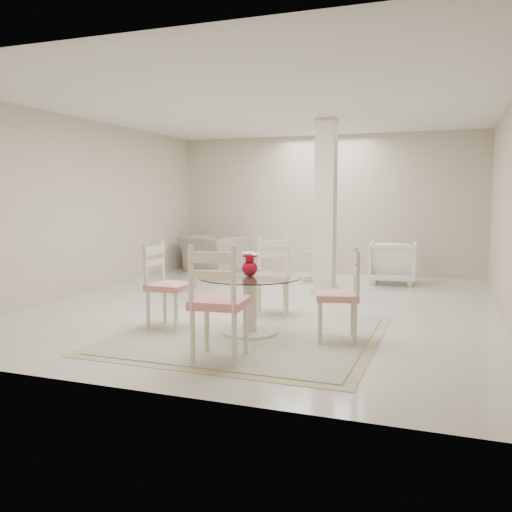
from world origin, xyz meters
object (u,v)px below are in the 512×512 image
(dining_table, at_px, (250,305))
(dining_chair_west, at_px, (164,279))
(dining_chair_east, at_px, (344,288))
(red_vase, at_px, (250,265))
(column, at_px, (325,207))
(side_table, at_px, (316,267))
(dining_chair_north, at_px, (272,270))
(armchair_white, at_px, (393,262))
(recliner_taupe, at_px, (213,254))
(dining_chair_south, at_px, (217,294))

(dining_table, height_order, dining_chair_west, dining_chair_west)
(dining_table, distance_m, dining_chair_east, 1.04)
(red_vase, distance_m, dining_chair_east, 1.04)
(column, height_order, side_table, column)
(dining_chair_east, xyz_separation_m, dining_chair_north, (-1.09, 0.94, 0.02))
(dining_chair_north, xyz_separation_m, armchair_white, (1.16, 3.19, -0.22))
(dining_table, relative_size, recliner_taupe, 1.02)
(recliner_taupe, bearing_deg, side_table, -169.83)
(dining_table, bearing_deg, dining_chair_south, -86.00)
(dining_chair_east, xyz_separation_m, recliner_taupe, (-3.48, 4.36, -0.20))
(dining_chair_south, height_order, armchair_white, dining_chair_south)
(dining_chair_west, bearing_deg, recliner_taupe, 19.83)
(dining_chair_east, height_order, armchair_white, dining_chair_east)
(red_vase, height_order, dining_chair_east, dining_chair_east)
(dining_table, bearing_deg, side_table, 93.33)
(column, xyz_separation_m, side_table, (-0.41, 1.12, -1.10))
(red_vase, xyz_separation_m, side_table, (-0.23, 4.01, -0.53))
(armchair_white, relative_size, side_table, 1.51)
(dining_chair_east, bearing_deg, red_vase, -99.29)
(dining_chair_north, bearing_deg, dining_table, -97.98)
(dining_chair_west, distance_m, recliner_taupe, 4.73)
(dining_chair_south, bearing_deg, dining_table, -92.09)
(dining_chair_south, bearing_deg, red_vase, -92.12)
(dining_chair_west, bearing_deg, column, -19.93)
(dining_chair_west, relative_size, dining_chair_south, 0.91)
(dining_chair_west, height_order, recliner_taupe, dining_chair_west)
(red_vase, distance_m, side_table, 4.05)
(recliner_taupe, bearing_deg, armchair_white, -162.76)
(column, distance_m, dining_chair_south, 3.98)
(column, xyz_separation_m, red_vase, (-0.17, -2.89, -0.57))
(red_vase, bearing_deg, dining_chair_south, -86.03)
(side_table, bearing_deg, dining_chair_north, -87.04)
(red_vase, xyz_separation_m, dining_chair_south, (0.07, -1.03, -0.15))
(armchair_white, bearing_deg, dining_chair_west, 60.39)
(dining_chair_south, relative_size, recliner_taupe, 1.08)
(column, bearing_deg, dining_chair_west, -111.97)
(column, xyz_separation_m, armchair_white, (0.91, 1.31, -0.98))
(column, bearing_deg, dining_chair_north, -97.64)
(dining_chair_north, height_order, side_table, dining_chair_north)
(column, bearing_deg, recliner_taupe, 149.59)
(dining_chair_west, xyz_separation_m, side_table, (0.79, 4.07, -0.33))
(dining_chair_south, bearing_deg, dining_chair_east, -136.59)
(dining_chair_west, xyz_separation_m, recliner_taupe, (-1.44, 4.50, -0.22))
(dining_chair_north, bearing_deg, red_vase, -97.95)
(recliner_taupe, bearing_deg, dining_chair_north, 145.85)
(red_vase, xyz_separation_m, dining_chair_north, (-0.08, 1.01, -0.20))
(column, height_order, armchair_white, column)
(red_vase, bearing_deg, dining_chair_east, 4.32)
(armchair_white, bearing_deg, dining_table, 72.17)
(armchair_white, bearing_deg, recliner_taupe, -7.10)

